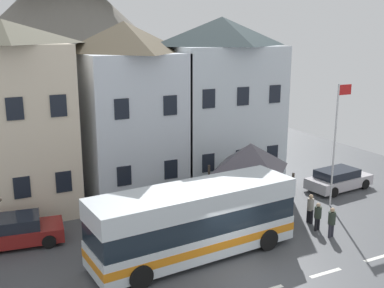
% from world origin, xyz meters
% --- Properties ---
extents(ground_plane, '(40.00, 60.00, 0.07)m').
position_xyz_m(ground_plane, '(0.00, -0.00, -0.03)').
color(ground_plane, '#47494E').
extents(townhouse_00, '(6.11, 6.34, 10.34)m').
position_xyz_m(townhouse_00, '(-7.56, 12.14, 5.17)').
color(townhouse_00, beige).
rests_on(townhouse_00, ground_plane).
extents(townhouse_01, '(5.58, 6.97, 10.30)m').
position_xyz_m(townhouse_01, '(-0.89, 12.45, 5.15)').
color(townhouse_01, silver).
rests_on(townhouse_01, ground_plane).
extents(townhouse_02, '(6.95, 5.29, 10.60)m').
position_xyz_m(townhouse_02, '(5.25, 11.61, 5.30)').
color(townhouse_02, silver).
rests_on(townhouse_02, ground_plane).
extents(hilltop_castle, '(35.10, 35.10, 22.46)m').
position_xyz_m(hilltop_castle, '(-0.40, 31.42, 8.50)').
color(hilltop_castle, slate).
rests_on(hilltop_castle, ground_plane).
extents(transit_bus, '(9.55, 3.33, 3.18)m').
position_xyz_m(transit_bus, '(-1.19, 2.56, 1.60)').
color(transit_bus, silver).
rests_on(transit_bus, ground_plane).
extents(bus_shelter, '(3.60, 3.60, 3.84)m').
position_xyz_m(bus_shelter, '(3.92, 6.01, 3.10)').
color(bus_shelter, '#473D33').
rests_on(bus_shelter, ground_plane).
extents(parked_car_00, '(4.34, 2.40, 1.38)m').
position_xyz_m(parked_car_00, '(-8.16, 7.26, 0.67)').
color(parked_car_00, maroon).
rests_on(parked_car_00, ground_plane).
extents(parked_car_01, '(4.48, 2.27, 1.33)m').
position_xyz_m(parked_car_01, '(10.91, 6.50, 0.65)').
color(parked_car_01, silver).
rests_on(parked_car_01, ground_plane).
extents(parked_car_03, '(4.15, 2.05, 1.27)m').
position_xyz_m(parked_car_03, '(4.55, 6.61, 0.63)').
color(parked_car_03, '#2F5233').
rests_on(parked_car_03, ground_plane).
extents(pedestrian_00, '(0.36, 0.36, 1.46)m').
position_xyz_m(pedestrian_00, '(5.53, 2.26, 0.83)').
color(pedestrian_00, black).
rests_on(pedestrian_00, ground_plane).
extents(pedestrian_01, '(0.33, 0.37, 1.57)m').
position_xyz_m(pedestrian_01, '(5.80, 3.14, 0.84)').
color(pedestrian_01, black).
rests_on(pedestrian_01, ground_plane).
extents(pedestrian_02, '(0.39, 0.35, 1.56)m').
position_xyz_m(pedestrian_02, '(2.73, 4.81, 0.84)').
color(pedestrian_02, black).
rests_on(pedestrian_02, ground_plane).
extents(pedestrian_03, '(0.36, 0.35, 1.51)m').
position_xyz_m(pedestrian_03, '(5.61, 1.36, 0.85)').
color(pedestrian_03, '#2D2D38').
rests_on(pedestrian_03, ground_plane).
extents(public_bench, '(1.42, 0.48, 0.87)m').
position_xyz_m(public_bench, '(3.35, 7.62, 0.47)').
color(public_bench, '#33473D').
rests_on(public_bench, ground_plane).
extents(flagpole, '(0.95, 0.10, 6.98)m').
position_xyz_m(flagpole, '(8.55, 4.54, 4.05)').
color(flagpole, silver).
rests_on(flagpole, ground_plane).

